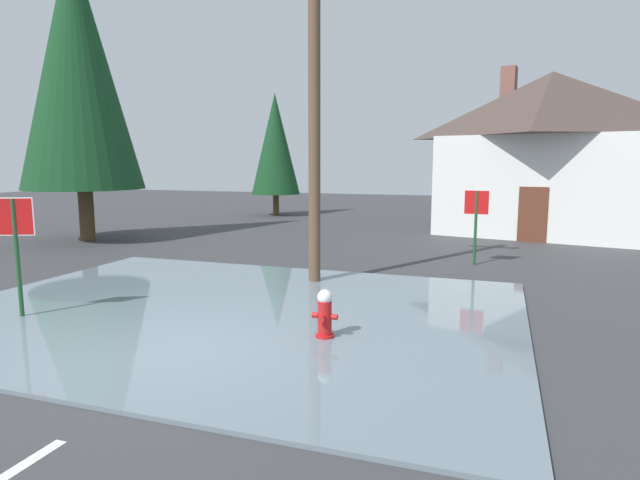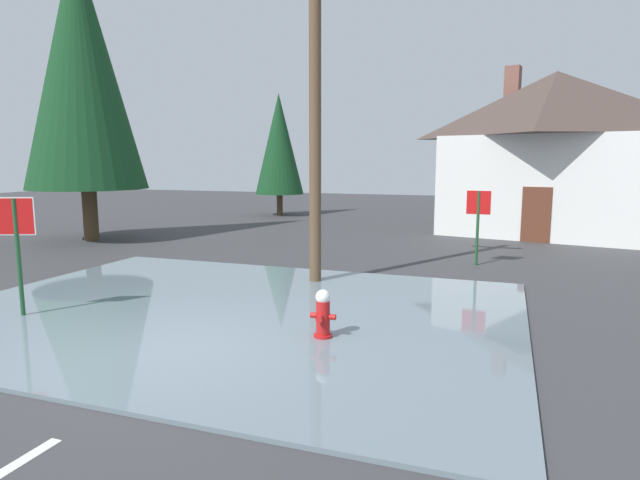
# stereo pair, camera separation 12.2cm
# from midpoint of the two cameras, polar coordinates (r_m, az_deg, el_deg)

# --- Properties ---
(ground_plane) EXTENTS (80.00, 80.00, 0.10)m
(ground_plane) POSITION_cam_midpoint_polar(r_m,az_deg,el_deg) (8.58, -16.10, -11.98)
(ground_plane) COLOR #38383A
(flood_puddle) EXTENTS (10.94, 8.34, 0.06)m
(flood_puddle) POSITION_cam_midpoint_polar(r_m,az_deg,el_deg) (10.54, -10.12, -7.48)
(flood_puddle) COLOR slate
(flood_puddle) RESTS_ON ground
(lane_stop_bar) EXTENTS (3.30, 0.37, 0.01)m
(lane_stop_bar) POSITION_cam_midpoint_polar(r_m,az_deg,el_deg) (7.80, -25.29, -14.17)
(lane_stop_bar) COLOR silver
(lane_stop_bar) RESTS_ON ground
(stop_sign_near) EXTENTS (0.64, 0.29, 2.26)m
(stop_sign_near) POSITION_cam_midpoint_polar(r_m,az_deg,el_deg) (11.12, -30.15, 0.60)
(stop_sign_near) COLOR #1E4C28
(stop_sign_near) RESTS_ON ground
(fire_hydrant) EXTENTS (0.43, 0.37, 0.85)m
(fire_hydrant) POSITION_cam_midpoint_polar(r_m,az_deg,el_deg) (8.70, 0.11, -8.12)
(fire_hydrant) COLOR red
(fire_hydrant) RESTS_ON ground
(utility_pole) EXTENTS (1.60, 0.28, 8.97)m
(utility_pole) POSITION_cam_midpoint_polar(r_m,az_deg,el_deg) (12.61, -0.90, 16.48)
(utility_pole) COLOR brown
(utility_pole) RESTS_ON ground
(stop_sign_far) EXTENTS (0.69, 0.08, 2.12)m
(stop_sign_far) POSITION_cam_midpoint_polar(r_m,az_deg,el_deg) (15.46, 16.20, 2.90)
(stop_sign_far) COLOR #1E4C28
(stop_sign_far) RESTS_ON ground
(house) EXTENTS (9.32, 7.84, 6.91)m
(house) POSITION_cam_midpoint_polar(r_m,az_deg,el_deg) (23.42, 23.17, 8.80)
(house) COLOR silver
(house) RESTS_ON ground
(pine_tree_tall_left) EXTENTS (4.24, 4.24, 10.60)m
(pine_tree_tall_left) POSITION_cam_midpoint_polar(r_m,az_deg,el_deg) (21.58, -24.77, 16.58)
(pine_tree_tall_left) COLOR #4C3823
(pine_tree_tall_left) RESTS_ON ground
(pine_tree_mid_left) EXTENTS (2.59, 2.59, 6.48)m
(pine_tree_mid_left) POSITION_cam_midpoint_polar(r_m,az_deg,el_deg) (28.84, -4.95, 10.20)
(pine_tree_mid_left) COLOR #4C3823
(pine_tree_mid_left) RESTS_ON ground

